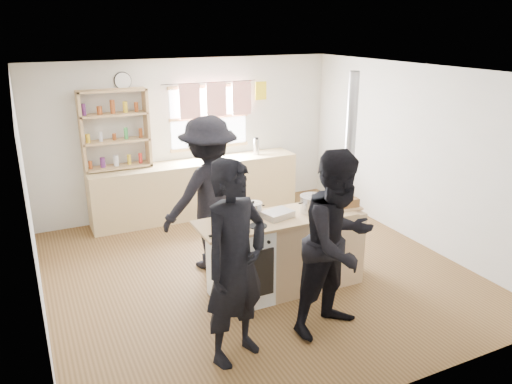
% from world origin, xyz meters
% --- Properties ---
extents(ground, '(5.00, 5.00, 0.01)m').
position_xyz_m(ground, '(0.00, 0.00, -0.01)').
color(ground, brown).
rests_on(ground, ground).
extents(back_counter, '(3.40, 0.55, 0.90)m').
position_xyz_m(back_counter, '(0.00, 2.22, 0.45)').
color(back_counter, tan).
rests_on(back_counter, ground).
extents(shelving_unit, '(1.00, 0.28, 1.20)m').
position_xyz_m(shelving_unit, '(-1.20, 2.34, 1.51)').
color(shelving_unit, tan).
rests_on(shelving_unit, back_counter).
extents(thermos, '(0.10, 0.10, 0.27)m').
position_xyz_m(thermos, '(1.08, 2.22, 1.03)').
color(thermos, silver).
rests_on(thermos, back_counter).
extents(cooking_island, '(1.97, 0.64, 0.93)m').
position_xyz_m(cooking_island, '(0.14, -0.55, 0.47)').
color(cooking_island, white).
rests_on(cooking_island, ground).
extents(skillet_greens, '(0.30, 0.30, 0.05)m').
position_xyz_m(skillet_greens, '(-0.57, -0.75, 0.96)').
color(skillet_greens, black).
rests_on(skillet_greens, cooking_island).
extents(roast_tray, '(0.37, 0.31, 0.07)m').
position_xyz_m(roast_tray, '(0.02, -0.56, 0.97)').
color(roast_tray, silver).
rests_on(roast_tray, cooking_island).
extents(stockpot_stove, '(0.21, 0.21, 0.17)m').
position_xyz_m(stockpot_stove, '(-0.21, -0.38, 1.01)').
color(stockpot_stove, '#B7B7B9').
rests_on(stockpot_stove, cooking_island).
extents(stockpot_counter, '(0.29, 0.29, 0.22)m').
position_xyz_m(stockpot_counter, '(0.46, -0.57, 1.03)').
color(stockpot_counter, silver).
rests_on(stockpot_counter, cooking_island).
extents(bread_board, '(0.30, 0.23, 0.12)m').
position_xyz_m(bread_board, '(0.91, -0.67, 0.98)').
color(bread_board, tan).
rests_on(bread_board, cooking_island).
extents(flue_heater, '(0.35, 0.35, 2.50)m').
position_xyz_m(flue_heater, '(1.02, -0.47, 0.65)').
color(flue_heater, black).
rests_on(flue_heater, ground).
extents(person_near_left, '(0.83, 0.69, 1.94)m').
position_xyz_m(person_near_left, '(-0.90, -1.47, 0.97)').
color(person_near_left, black).
rests_on(person_near_left, ground).
extents(person_near_right, '(1.06, 0.91, 1.90)m').
position_xyz_m(person_near_right, '(0.20, -1.48, 0.95)').
color(person_near_right, black).
rests_on(person_near_right, ground).
extents(person_far, '(1.41, 1.02, 1.96)m').
position_xyz_m(person_far, '(-0.45, 0.40, 0.98)').
color(person_far, black).
rests_on(person_far, ground).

